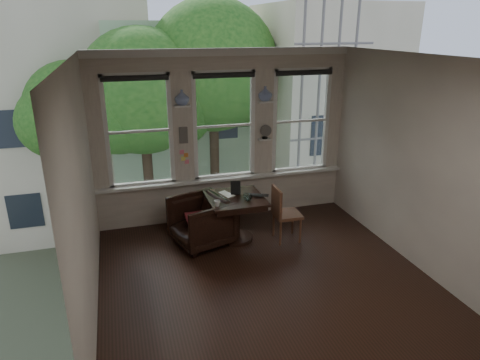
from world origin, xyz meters
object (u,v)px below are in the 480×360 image
object	(u,v)px
side_chair_right	(287,214)
mug	(217,203)
armchair_left	(201,222)
laptop	(259,197)
table	(236,219)

from	to	relation	value
side_chair_right	mug	distance (m)	1.22
side_chair_right	mug	bearing A→B (deg)	92.82
armchair_left	mug	distance (m)	0.53
laptop	armchair_left	bearing A→B (deg)	-164.22
armchair_left	table	bearing A→B (deg)	71.27
table	armchair_left	xyz separation A→B (m)	(-0.58, 0.02, 0.02)
laptop	table	bearing A→B (deg)	-173.99
side_chair_right	table	bearing A→B (deg)	75.08
laptop	mug	world-z (taller)	mug
table	mug	xyz separation A→B (m)	(-0.37, -0.26, 0.42)
laptop	mug	xyz separation A→B (m)	(-0.72, -0.15, 0.03)
table	laptop	world-z (taller)	laptop
armchair_left	side_chair_right	xyz separation A→B (m)	(1.38, -0.26, 0.07)
table	side_chair_right	size ratio (longest dim) A/B	0.98
table	side_chair_right	bearing A→B (deg)	-16.57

